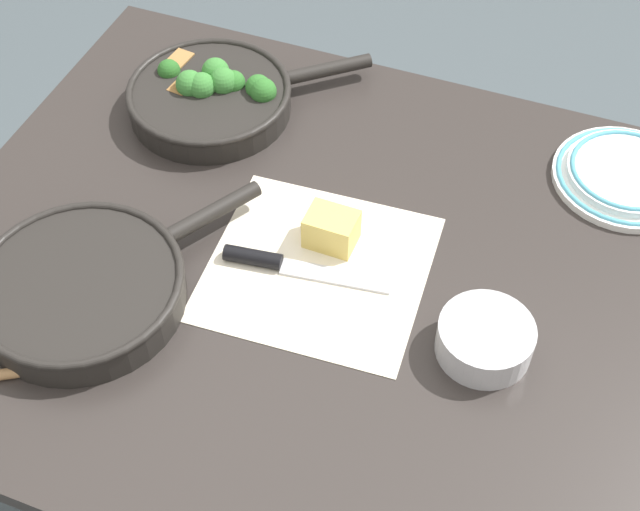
{
  "coord_description": "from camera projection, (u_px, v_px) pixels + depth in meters",
  "views": [
    {
      "loc": [
        0.29,
        -0.76,
        1.76
      ],
      "look_at": [
        0.0,
        0.0,
        0.79
      ],
      "focal_mm": 50.0,
      "sensor_mm": 36.0,
      "label": 1
    }
  ],
  "objects": [
    {
      "name": "skillet_eggs",
      "position": [
        83.0,
        288.0,
        1.22
      ],
      "size": [
        0.31,
        0.41,
        0.05
      ],
      "rotation": [
        0.0,
        0.0,
        1.04
      ],
      "color": "black",
      "rests_on": "dining_table_red"
    },
    {
      "name": "dinner_plate_stack",
      "position": [
        626.0,
        175.0,
        1.39
      ],
      "size": [
        0.23,
        0.23,
        0.03
      ],
      "color": "white",
      "rests_on": "dining_table_red"
    },
    {
      "name": "parchment_sheet",
      "position": [
        315.0,
        267.0,
        1.28
      ],
      "size": [
        0.32,
        0.31,
        0.0
      ],
      "color": "silver",
      "rests_on": "dining_table_red"
    },
    {
      "name": "grater_knife",
      "position": [
        282.0,
        264.0,
        1.27
      ],
      "size": [
        0.25,
        0.06,
        0.02
      ],
      "rotation": [
        0.0,
        0.0,
        0.13
      ],
      "color": "silver",
      "rests_on": "dining_table_red"
    },
    {
      "name": "cheese_block",
      "position": [
        334.0,
        230.0,
        1.29
      ],
      "size": [
        0.07,
        0.06,
        0.06
      ],
      "color": "#E0C15B",
      "rests_on": "dining_table_red"
    },
    {
      "name": "prep_bowl_steel",
      "position": [
        485.0,
        339.0,
        1.17
      ],
      "size": [
        0.13,
        0.13,
        0.05
      ],
      "color": "#B7B7BC",
      "rests_on": "dining_table_red"
    },
    {
      "name": "skillet_broccoli",
      "position": [
        212.0,
        95.0,
        1.48
      ],
      "size": [
        0.36,
        0.33,
        0.08
      ],
      "rotation": [
        0.0,
        0.0,
        0.7
      ],
      "color": "black",
      "rests_on": "dining_table_red"
    },
    {
      "name": "dining_table_red",
      "position": [
        320.0,
        301.0,
        1.35
      ],
      "size": [
        1.14,
        0.93,
        0.77
      ],
      "color": "#2D2826",
      "rests_on": "ground_plane"
    },
    {
      "name": "ground_plane",
      "position": [
        320.0,
        496.0,
        1.87
      ],
      "size": [
        14.0,
        14.0,
        0.0
      ],
      "primitive_type": "plane",
      "color": "#424C51"
    }
  ]
}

